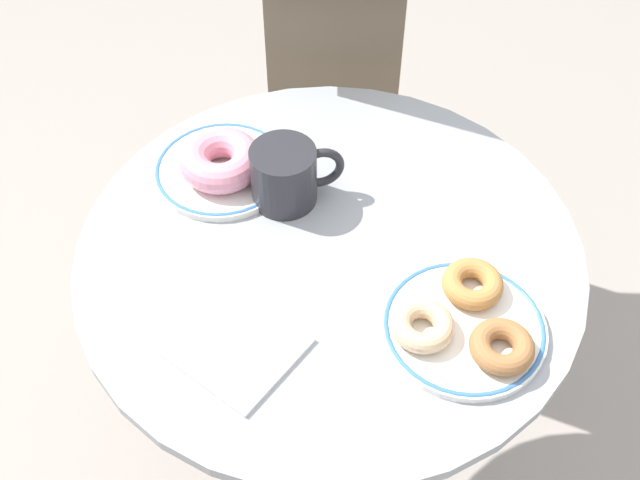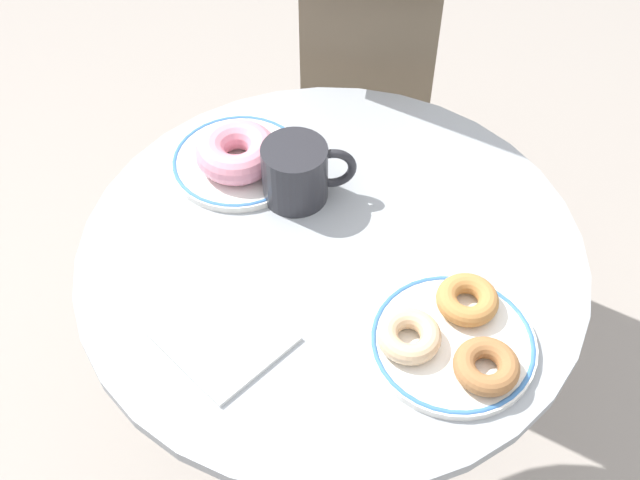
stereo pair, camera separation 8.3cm
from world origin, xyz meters
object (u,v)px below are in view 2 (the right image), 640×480
plate_left (239,161)px  donut_glazed (409,336)px  donut_pink_frosted (237,152)px  paper_napkin (223,336)px  plate_right (453,342)px  donut_cinnamon (486,366)px  coffee_mug (298,172)px  cafe_table (330,341)px  donut_old_fashioned (467,300)px

plate_left → donut_glazed: 0.38m
donut_pink_frosted → paper_napkin: size_ratio=0.85×
plate_right → donut_pink_frosted: donut_pink_frosted is taller
donut_cinnamon → paper_napkin: 0.31m
plate_right → donut_cinnamon: bearing=-1.5°
donut_pink_frosted → donut_glazed: donut_pink_frosted is taller
paper_napkin → coffee_mug: bearing=123.3°
plate_left → plate_right: 0.41m
donut_cinnamon → donut_pink_frosted: bearing=-175.3°
plate_left → paper_napkin: size_ratio=1.41×
plate_left → donut_cinnamon: size_ratio=2.56×
donut_glazed → coffee_mug: coffee_mug is taller
donut_cinnamon → coffee_mug: 0.36m
cafe_table → donut_old_fashioned: bearing=20.8°
donut_glazed → plate_left: bearing=178.3°
donut_glazed → donut_old_fashioned: bearing=88.1°
donut_old_fashioned → paper_napkin: 0.30m
cafe_table → donut_old_fashioned: 0.31m
plate_right → donut_cinnamon: 0.06m
plate_left → plate_right: (0.41, 0.03, 0.00)m
donut_pink_frosted → coffee_mug: 0.10m
donut_old_fashioned → donut_glazed: same height
plate_right → paper_napkin: 0.27m
plate_right → donut_old_fashioned: size_ratio=2.62×
donut_glazed → coffee_mug: (-0.28, 0.04, 0.02)m
donut_glazed → paper_napkin: 0.22m
paper_napkin → coffee_mug: size_ratio=1.16×
coffee_mug → plate_right: bearing=0.1°
plate_right → donut_old_fashioned: bearing=120.1°
donut_old_fashioned → donut_cinnamon: bearing=-30.7°
plate_left → plate_right: size_ratio=0.98×
donut_pink_frosted → plate_left: bearing=144.6°
donut_glazed → paper_napkin: size_ratio=0.55×
donut_pink_frosted → donut_old_fashioned: size_ratio=1.55×
plate_left → coffee_mug: (0.10, 0.03, 0.04)m
donut_cinnamon → donut_glazed: same height
plate_right → paper_napkin: plate_right is taller
plate_left → donut_old_fashioned: size_ratio=2.56×
donut_pink_frosted → coffee_mug: (0.09, 0.04, 0.01)m
donut_glazed → coffee_mug: size_ratio=0.64×
coffee_mug → cafe_table: bearing=-11.7°
plate_left → coffee_mug: size_ratio=1.63×
coffee_mug → donut_glazed: bearing=-8.9°
donut_pink_frosted → donut_cinnamon: 0.46m
donut_cinnamon → paper_napkin: bearing=-137.2°
cafe_table → plate_left: (-0.21, -0.01, 0.23)m
plate_left → plate_right: bearing=4.6°
plate_left → coffee_mug: coffee_mug is taller
donut_glazed → plate_right: bearing=56.1°
plate_right → paper_napkin: bearing=-129.3°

